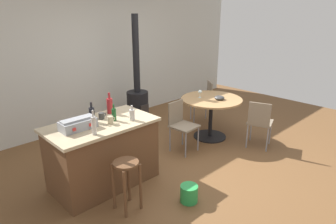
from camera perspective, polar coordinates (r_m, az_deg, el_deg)
name	(u,v)px	position (r m, az deg, el deg)	size (l,w,h in m)	color
ground_plane	(189,159)	(4.94, 4.05, -8.94)	(8.80, 8.80, 0.00)	brown
back_wall	(99,58)	(6.38, -12.99, 9.96)	(8.00, 0.10, 2.70)	beige
kitchen_island	(103,154)	(4.20, -12.27, -7.77)	(1.42, 0.81, 0.90)	brown
wooden_stool	(126,176)	(3.64, -7.93, -11.95)	(0.31, 0.31, 0.64)	brown
dining_table	(211,107)	(5.57, 8.21, 0.86)	(1.11, 1.11, 0.76)	black
folding_chair_near	(181,122)	(5.04, 2.51, -2.01)	(0.43, 0.43, 0.85)	#7F705B
folding_chair_far	(260,121)	(5.35, 17.07, -1.60)	(0.51, 0.51, 0.85)	#7F705B
folding_chair_left	(204,98)	(6.37, 6.87, 2.57)	(0.56, 0.56, 0.87)	#7F705B
wood_stove	(138,100)	(6.17, -5.81, 2.30)	(0.44, 0.45, 2.23)	black
toolbox	(78,124)	(3.87, -16.79, -2.20)	(0.44, 0.23, 0.14)	gray
bottle_0	(92,114)	(4.05, -14.30, -0.46)	(0.07, 0.07, 0.27)	black
bottle_1	(94,125)	(3.64, -13.96, -2.46)	(0.06, 0.06, 0.31)	#B7B2AD
bottle_2	(132,115)	(4.02, -6.87, -0.48)	(0.07, 0.07, 0.21)	#B7B2AD
bottle_3	(110,105)	(4.33, -11.05, 1.24)	(0.08, 0.08, 0.30)	maroon
bottle_4	(114,114)	(4.04, -10.26, -0.43)	(0.06, 0.06, 0.23)	#194C23
cup_0	(102,116)	(4.15, -12.54, -0.71)	(0.11, 0.08, 0.09)	#383838
cup_1	(110,120)	(3.95, -10.91, -1.52)	(0.11, 0.07, 0.10)	tan
wine_glass	(200,92)	(5.51, 6.12, 3.82)	(0.07, 0.07, 0.14)	silver
serving_bowl	(219,98)	(5.45, 9.77, 2.70)	(0.18, 0.18, 0.07)	#383838
plastic_bucket	(189,194)	(3.92, 4.03, -15.25)	(0.22, 0.22, 0.22)	green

